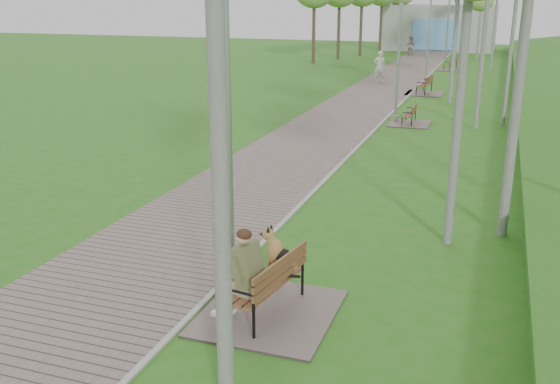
% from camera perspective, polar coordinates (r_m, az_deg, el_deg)
% --- Properties ---
extents(ground, '(120.00, 120.00, 0.00)m').
position_cam_1_polar(ground, '(11.28, -4.81, -7.98)').
color(ground, '#256815').
rests_on(ground, ground).
extents(walkway, '(3.50, 67.00, 0.04)m').
position_cam_1_polar(walkway, '(31.70, 8.29, 8.63)').
color(walkway, '#6E5F59').
rests_on(walkway, ground).
extents(kerb, '(0.10, 67.00, 0.05)m').
position_cam_1_polar(kerb, '(31.42, 11.45, 8.40)').
color(kerb, '#999993').
rests_on(kerb, ground).
extents(building_north, '(10.00, 5.20, 4.00)m').
position_cam_1_polar(building_north, '(60.57, 14.31, 14.36)').
color(building_north, '#9E9E99').
rests_on(building_north, ground).
extents(bench_main, '(2.04, 2.27, 1.78)m').
position_cam_1_polar(bench_main, '(9.88, -1.71, -8.55)').
color(bench_main, '#6E5F59').
rests_on(bench_main, ground).
extents(bench_second, '(1.55, 1.72, 0.95)m').
position_cam_1_polar(bench_second, '(25.12, 11.70, 6.48)').
color(bench_second, '#6E5F59').
rests_on(bench_second, ground).
extents(bench_third, '(1.84, 2.04, 1.13)m').
position_cam_1_polar(bench_third, '(33.18, 13.03, 9.09)').
color(bench_third, '#6E5F59').
rests_on(bench_third, ground).
extents(bench_far, '(1.63, 1.82, 1.00)m').
position_cam_1_polar(bench_far, '(44.27, 15.30, 10.92)').
color(bench_far, '#6E5F59').
rests_on(bench_far, ground).
extents(lamp_post_near, '(0.23, 0.23, 5.83)m').
position_cam_1_polar(lamp_post_near, '(10.41, -4.79, 5.71)').
color(lamp_post_near, '#989A9F').
rests_on(lamp_post_near, ground).
extents(lamp_post_second, '(0.18, 0.18, 4.57)m').
position_cam_1_polar(lamp_post_second, '(25.19, 10.73, 11.08)').
color(lamp_post_second, '#989A9F').
rests_on(lamp_post_second, ground).
extents(lamp_post_third, '(0.19, 0.19, 4.97)m').
position_cam_1_polar(lamp_post_third, '(37.43, 13.39, 13.25)').
color(lamp_post_third, '#989A9F').
rests_on(lamp_post_third, ground).
extents(lamp_post_far, '(0.22, 0.22, 5.62)m').
position_cam_1_polar(lamp_post_far, '(50.69, 15.08, 14.49)').
color(lamp_post_far, '#989A9F').
rests_on(lamp_post_far, ground).
extents(pedestrian_near, '(0.75, 0.59, 1.80)m').
position_cam_1_polar(pedestrian_near, '(37.12, 9.10, 11.26)').
color(pedestrian_near, white).
rests_on(pedestrian_near, ground).
extents(pedestrian_far, '(0.94, 0.80, 1.67)m').
position_cam_1_polar(pedestrian_far, '(54.21, 11.84, 12.97)').
color(pedestrian_far, gray).
rests_on(pedestrian_far, ground).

